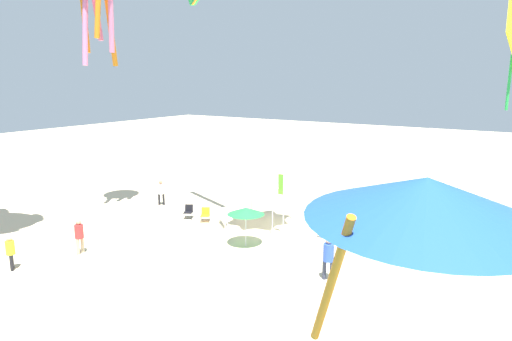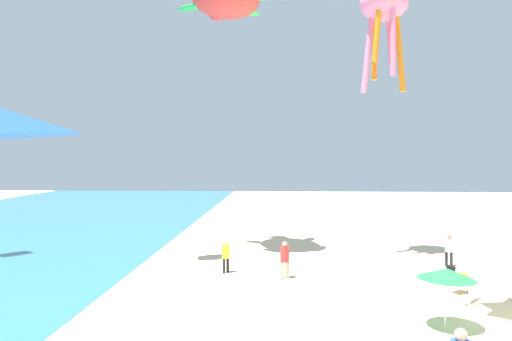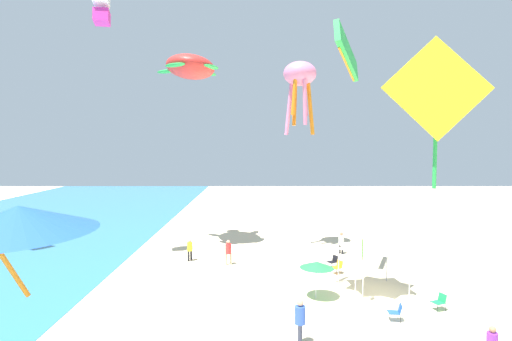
{
  "view_description": "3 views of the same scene",
  "coord_description": "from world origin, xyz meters",
  "px_view_note": "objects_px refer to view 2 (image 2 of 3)",
  "views": [
    {
      "loc": [
        -11.41,
        21.44,
        8.35
      ],
      "look_at": [
        1.71,
        0.96,
        3.38
      ],
      "focal_mm": 31.45,
      "sensor_mm": 36.0,
      "label": 1
    },
    {
      "loc": [
        -15.05,
        8.91,
        5.72
      ],
      "look_at": [
        0.53,
        9.71,
        5.22
      ],
      "focal_mm": 33.52,
      "sensor_mm": 36.0,
      "label": 2
    },
    {
      "loc": [
        -21.2,
        6.77,
        8.4
      ],
      "look_at": [
        0.53,
        6.78,
        7.0
      ],
      "focal_mm": 28.8,
      "sensor_mm": 36.0,
      "label": 3
    }
  ],
  "objects_px": {
    "beach_umbrella": "(447,274)",
    "folding_chair_right_of_tent": "(460,282)",
    "person_far_stroller": "(449,247)",
    "kite_turtle_red": "(225,0)",
    "kite_octopus_pink": "(384,9)",
    "folding_chair_facing_ocean": "(448,274)",
    "person_watching_sky": "(285,257)",
    "person_by_tent": "(226,254)"
  },
  "relations": [
    {
      "from": "folding_chair_right_of_tent",
      "to": "kite_octopus_pink",
      "type": "distance_m",
      "value": 14.61
    },
    {
      "from": "beach_umbrella",
      "to": "person_watching_sky",
      "type": "bearing_deg",
      "value": 40.11
    },
    {
      "from": "folding_chair_facing_ocean",
      "to": "kite_turtle_red",
      "type": "height_order",
      "value": "kite_turtle_red"
    },
    {
      "from": "folding_chair_facing_ocean",
      "to": "kite_octopus_pink",
      "type": "height_order",
      "value": "kite_octopus_pink"
    },
    {
      "from": "folding_chair_right_of_tent",
      "to": "person_far_stroller",
      "type": "height_order",
      "value": "person_far_stroller"
    },
    {
      "from": "person_by_tent",
      "to": "folding_chair_right_of_tent",
      "type": "bearing_deg",
      "value": 106.9
    },
    {
      "from": "folding_chair_facing_ocean",
      "to": "person_watching_sky",
      "type": "distance_m",
      "value": 7.22
    },
    {
      "from": "folding_chair_facing_ocean",
      "to": "person_watching_sky",
      "type": "bearing_deg",
      "value": -124.07
    },
    {
      "from": "folding_chair_facing_ocean",
      "to": "kite_turtle_red",
      "type": "bearing_deg",
      "value": -148.01
    },
    {
      "from": "person_watching_sky",
      "to": "person_by_tent",
      "type": "xyz_separation_m",
      "value": [
        0.94,
        2.84,
        -0.08
      ]
    },
    {
      "from": "folding_chair_facing_ocean",
      "to": "person_watching_sky",
      "type": "relative_size",
      "value": 0.47
    },
    {
      "from": "folding_chair_right_of_tent",
      "to": "kite_turtle_red",
      "type": "bearing_deg",
      "value": -156.73
    },
    {
      "from": "kite_turtle_red",
      "to": "kite_octopus_pink",
      "type": "xyz_separation_m",
      "value": [
        -1.01,
        -8.71,
        -0.97
      ]
    },
    {
      "from": "folding_chair_facing_ocean",
      "to": "person_far_stroller",
      "type": "height_order",
      "value": "person_far_stroller"
    },
    {
      "from": "person_watching_sky",
      "to": "kite_octopus_pink",
      "type": "height_order",
      "value": "kite_octopus_pink"
    },
    {
      "from": "person_by_tent",
      "to": "kite_turtle_red",
      "type": "relative_size",
      "value": 0.26
    },
    {
      "from": "folding_chair_facing_ocean",
      "to": "folding_chair_right_of_tent",
      "type": "xyz_separation_m",
      "value": [
        -1.27,
        -0.06,
        0.0
      ]
    },
    {
      "from": "kite_octopus_pink",
      "to": "kite_turtle_red",
      "type": "bearing_deg",
      "value": 120.82
    },
    {
      "from": "folding_chair_right_of_tent",
      "to": "person_far_stroller",
      "type": "bearing_deg",
      "value": 133.22
    },
    {
      "from": "kite_octopus_pink",
      "to": "folding_chair_facing_ocean",
      "type": "bearing_deg",
      "value": -122.18
    },
    {
      "from": "beach_umbrella",
      "to": "person_far_stroller",
      "type": "relative_size",
      "value": 1.22
    },
    {
      "from": "person_far_stroller",
      "to": "kite_octopus_pink",
      "type": "distance_m",
      "value": 13.04
    },
    {
      "from": "kite_turtle_red",
      "to": "kite_octopus_pink",
      "type": "relative_size",
      "value": 1.09
    },
    {
      "from": "folding_chair_right_of_tent",
      "to": "kite_turtle_red",
      "type": "relative_size",
      "value": 0.13
    },
    {
      "from": "person_far_stroller",
      "to": "kite_octopus_pink",
      "type": "height_order",
      "value": "kite_octopus_pink"
    },
    {
      "from": "person_watching_sky",
      "to": "kite_octopus_pink",
      "type": "bearing_deg",
      "value": -153.97
    },
    {
      "from": "person_far_stroller",
      "to": "kite_turtle_red",
      "type": "bearing_deg",
      "value": 46.15
    },
    {
      "from": "folding_chair_right_of_tent",
      "to": "person_far_stroller",
      "type": "distance_m",
      "value": 4.96
    },
    {
      "from": "folding_chair_right_of_tent",
      "to": "person_watching_sky",
      "type": "xyz_separation_m",
      "value": [
        1.94,
        7.23,
        0.54
      ]
    },
    {
      "from": "beach_umbrella",
      "to": "kite_turtle_red",
      "type": "bearing_deg",
      "value": 36.9
    },
    {
      "from": "folding_chair_facing_ocean",
      "to": "person_by_tent",
      "type": "relative_size",
      "value": 0.51
    },
    {
      "from": "beach_umbrella",
      "to": "kite_turtle_red",
      "type": "distance_m",
      "value": 19.15
    },
    {
      "from": "folding_chair_facing_ocean",
      "to": "kite_turtle_red",
      "type": "relative_size",
      "value": 0.13
    },
    {
      "from": "beach_umbrella",
      "to": "person_far_stroller",
      "type": "height_order",
      "value": "beach_umbrella"
    },
    {
      "from": "folding_chair_right_of_tent",
      "to": "kite_octopus_pink",
      "type": "height_order",
      "value": "kite_octopus_pink"
    },
    {
      "from": "kite_turtle_red",
      "to": "kite_octopus_pink",
      "type": "bearing_deg",
      "value": -113.51
    },
    {
      "from": "person_far_stroller",
      "to": "kite_turtle_red",
      "type": "distance_m",
      "value": 18.14
    },
    {
      "from": "person_by_tent",
      "to": "person_far_stroller",
      "type": "bearing_deg",
      "value": 132.44
    },
    {
      "from": "folding_chair_facing_ocean",
      "to": "kite_octopus_pink",
      "type": "xyz_separation_m",
      "value": [
        4.92,
        1.83,
        13.1
      ]
    },
    {
      "from": "beach_umbrella",
      "to": "folding_chair_right_of_tent",
      "type": "relative_size",
      "value": 2.5
    },
    {
      "from": "beach_umbrella",
      "to": "person_far_stroller",
      "type": "bearing_deg",
      "value": -19.54
    },
    {
      "from": "person_far_stroller",
      "to": "person_by_tent",
      "type": "bearing_deg",
      "value": 67.21
    }
  ]
}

